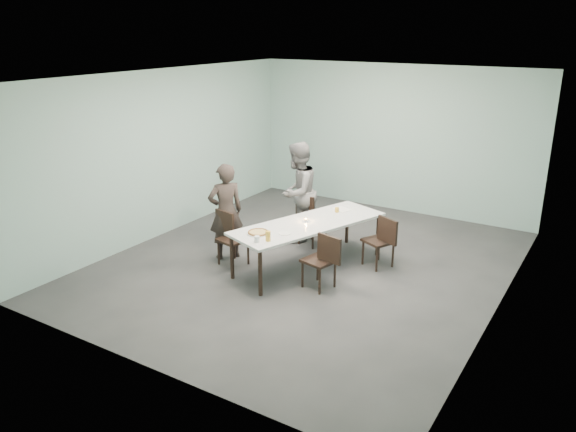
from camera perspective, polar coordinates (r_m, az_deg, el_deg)
The scene contains 16 objects.
ground at distance 9.24m, azimuth 1.92°, elevation -4.88°, with size 7.00×7.00×0.00m, color #333335.
room_shell at distance 8.63m, azimuth 2.07°, elevation 7.53°, with size 6.02×7.02×3.01m.
table at distance 8.91m, azimuth 2.11°, elevation -1.00°, with size 1.73×2.75×0.75m.
chair_near_left at distance 9.13m, azimuth -5.96°, elevation -1.86°, with size 0.64×0.50×0.87m.
chair_far_left at distance 9.94m, azimuth 2.17°, elevation -0.04°, with size 0.65×0.51×0.87m.
chair_near_right at distance 8.21m, azimuth 3.59°, elevation -4.23°, with size 0.65×0.50×0.87m.
chair_far_right at distance 9.04m, azimuth 9.54°, elevation -2.25°, with size 0.65×0.56×0.87m.
diner_near at distance 9.27m, azimuth -6.35°, elevation 0.45°, with size 0.59×0.39×1.62m, color black.
diner_far at distance 9.97m, azimuth 0.97°, elevation 2.43°, with size 0.87×0.68×1.80m, color slate.
pizza at distance 8.41m, azimuth -3.03°, elevation -1.68°, with size 0.34×0.34×0.04m.
side_plate at distance 8.40m, azimuth -0.37°, elevation -1.78°, with size 0.18×0.18×0.01m, color white.
beer_glass at distance 8.10m, azimuth -2.04°, elevation -2.06°, with size 0.08×0.08×0.15m, color gold.
water_tumbler at distance 8.08m, azimuth -3.18°, elevation -2.36°, with size 0.08×0.08×0.09m, color silver.
tealight at distance 8.92m, azimuth 1.82°, elevation -0.44°, with size 0.06×0.06×0.05m.
amber_tumbler at distance 9.40m, azimuth 4.99°, elevation 0.63°, with size 0.07×0.07×0.08m, color gold.
menu at distance 9.56m, azimuth 5.46°, elevation 0.71°, with size 0.30×0.22×0.01m, color silver.
Camera 1 is at (4.19, -7.35, 3.71)m, focal length 35.00 mm.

